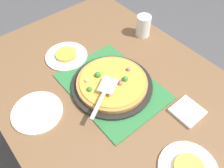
# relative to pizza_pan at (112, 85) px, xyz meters

# --- Properties ---
(ground_plane) EXTENTS (8.00, 8.00, 0.00)m
(ground_plane) POSITION_rel_pizza_pan_xyz_m (0.00, 0.00, -0.76)
(ground_plane) COLOR #4C4C51
(dining_table) EXTENTS (1.40, 1.00, 0.75)m
(dining_table) POSITION_rel_pizza_pan_xyz_m (0.00, 0.00, -0.12)
(dining_table) COLOR brown
(dining_table) RESTS_ON ground_plane
(placemat) EXTENTS (0.48, 0.36, 0.01)m
(placemat) POSITION_rel_pizza_pan_xyz_m (0.00, 0.00, -0.01)
(placemat) COLOR #2D753D
(placemat) RESTS_ON dining_table
(pizza_pan) EXTENTS (0.38, 0.38, 0.01)m
(pizza_pan) POSITION_rel_pizza_pan_xyz_m (0.00, 0.00, 0.00)
(pizza_pan) COLOR black
(pizza_pan) RESTS_ON placemat
(pizza) EXTENTS (0.33, 0.33, 0.05)m
(pizza) POSITION_rel_pizza_pan_xyz_m (0.00, 0.00, 0.02)
(pizza) COLOR #B78442
(pizza) RESTS_ON pizza_pan
(plate_far_right) EXTENTS (0.22, 0.22, 0.01)m
(plate_far_right) POSITION_rel_pizza_pan_xyz_m (0.31, 0.06, -0.01)
(plate_far_right) COLOR white
(plate_far_right) RESTS_ON dining_table
(plate_side) EXTENTS (0.22, 0.22, 0.01)m
(plate_side) POSITION_rel_pizza_pan_xyz_m (0.10, 0.34, -0.01)
(plate_side) COLOR white
(plate_side) RESTS_ON dining_table
(served_slice_left) EXTENTS (0.11, 0.11, 0.02)m
(served_slice_left) POSITION_rel_pizza_pan_xyz_m (-0.48, 0.04, 0.01)
(served_slice_left) COLOR #EAB747
(served_slice_left) RESTS_ON plate_near_left
(served_slice_right) EXTENTS (0.11, 0.11, 0.02)m
(served_slice_right) POSITION_rel_pizza_pan_xyz_m (0.31, 0.06, 0.01)
(served_slice_right) COLOR gold
(served_slice_right) RESTS_ON plate_far_right
(cup_far) EXTENTS (0.08, 0.08, 0.12)m
(cup_far) POSITION_rel_pizza_pan_xyz_m (0.19, -0.39, 0.05)
(cup_far) COLOR white
(cup_far) RESTS_ON dining_table
(pizza_server) EXTENTS (0.15, 0.22, 0.01)m
(pizza_server) POSITION_rel_pizza_pan_xyz_m (-0.05, 0.08, 0.06)
(pizza_server) COLOR silver
(pizza_server) RESTS_ON pizza
(napkin_stack) EXTENTS (0.12, 0.12, 0.02)m
(napkin_stack) POSITION_rel_pizza_pan_xyz_m (-0.32, -0.16, -0.01)
(napkin_stack) COLOR white
(napkin_stack) RESTS_ON dining_table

